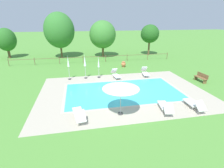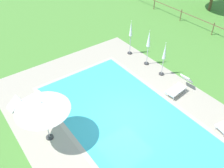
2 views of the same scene
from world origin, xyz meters
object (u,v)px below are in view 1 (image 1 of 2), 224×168
at_px(sun_lounger_north_far, 165,106).
at_px(tree_east_mid, 150,34).
at_px(sun_lounger_north_near_steps, 116,74).
at_px(tree_far_west, 6,40).
at_px(patio_umbrella_open_foreground, 121,85).
at_px(patio_umbrella_closed_row_centre, 68,64).
at_px(terracotta_urn_near_fence, 123,64).
at_px(patio_umbrella_closed_row_mid_west, 85,63).
at_px(patio_umbrella_closed_row_west, 99,65).
at_px(tree_centre, 59,30).
at_px(sun_lounger_north_end, 79,113).
at_px(wooden_bench_lawn_side, 201,77).
at_px(tree_west_mid, 103,35).
at_px(sun_lounger_south_near_corner, 145,72).
at_px(sun_lounger_north_mid, 194,104).

relative_size(sun_lounger_north_far, tree_east_mid, 0.39).
height_order(sun_lounger_north_near_steps, tree_far_west, tree_far_west).
distance_m(patio_umbrella_open_foreground, patio_umbrella_closed_row_centre, 8.75).
bearing_deg(terracotta_urn_near_fence, patio_umbrella_closed_row_mid_west, -144.60).
bearing_deg(patio_umbrella_closed_row_west, tree_centre, 112.65).
relative_size(patio_umbrella_open_foreground, tree_far_west, 0.51).
bearing_deg(tree_east_mid, sun_lounger_north_end, -123.86).
bearing_deg(sun_lounger_north_end, sun_lounger_north_far, -2.04).
relative_size(wooden_bench_lawn_side, tree_west_mid, 0.26).
distance_m(patio_umbrella_closed_row_west, patio_umbrella_closed_row_centre, 3.16).
distance_m(sun_lounger_south_near_corner, tree_west_mid, 12.03).
height_order(patio_umbrella_closed_row_mid_west, tree_far_west, tree_far_west).
relative_size(sun_lounger_north_near_steps, tree_west_mid, 0.33).
bearing_deg(patio_umbrella_closed_row_mid_west, sun_lounger_south_near_corner, -3.45).
relative_size(patio_umbrella_closed_row_mid_west, tree_far_west, 0.53).
bearing_deg(terracotta_urn_near_fence, wooden_bench_lawn_side, -48.09).
relative_size(sun_lounger_north_near_steps, sun_lounger_north_end, 0.94).
xyz_separation_m(patio_umbrella_closed_row_west, tree_east_mid, (10.28, 10.82, 2.19)).
xyz_separation_m(tree_west_mid, tree_east_mid, (8.22, 0.04, -0.02)).
distance_m(patio_umbrella_open_foreground, patio_umbrella_closed_row_west, 8.01).
distance_m(sun_lounger_south_near_corner, patio_umbrella_closed_row_west, 5.35).
bearing_deg(tree_west_mid, tree_centre, 175.06).
xyz_separation_m(sun_lounger_north_far, sun_lounger_south_near_corner, (1.60, 7.80, 0.01)).
bearing_deg(sun_lounger_north_mid, tree_east_mid, 76.88).
distance_m(sun_lounger_south_near_corner, terracotta_urn_near_fence, 4.37).
bearing_deg(patio_umbrella_open_foreground, patio_umbrella_closed_row_west, 93.33).
relative_size(patio_umbrella_closed_row_west, tree_centre, 0.32).
relative_size(sun_lounger_north_end, patio_umbrella_closed_row_west, 0.90).
bearing_deg(sun_lounger_north_near_steps, tree_far_west, 138.45).
bearing_deg(sun_lounger_north_near_steps, patio_umbrella_closed_row_mid_west, 171.67).
height_order(patio_umbrella_closed_row_west, patio_umbrella_closed_row_centre, patio_umbrella_closed_row_centre).
bearing_deg(sun_lounger_north_mid, sun_lounger_north_near_steps, 117.50).
distance_m(sun_lounger_north_end, tree_east_mid, 22.84).
height_order(sun_lounger_north_end, sun_lounger_south_near_corner, sun_lounger_south_near_corner).
relative_size(sun_lounger_north_mid, patio_umbrella_closed_row_mid_west, 0.80).
xyz_separation_m(wooden_bench_lawn_side, tree_west_mid, (-8.11, 14.10, 3.19)).
height_order(patio_umbrella_closed_row_centre, terracotta_urn_near_fence, patio_umbrella_closed_row_centre).
xyz_separation_m(sun_lounger_north_mid, terracotta_urn_near_fence, (-2.05, 11.96, 0.02)).
distance_m(patio_umbrella_closed_row_west, tree_far_west, 18.50).
relative_size(sun_lounger_north_near_steps, patio_umbrella_closed_row_mid_west, 0.77).
height_order(terracotta_urn_near_fence, tree_centre, tree_centre).
relative_size(sun_lounger_south_near_corner, patio_umbrella_closed_row_west, 0.85).
height_order(sun_lounger_north_end, wooden_bench_lawn_side, wooden_bench_lawn_side).
height_order(patio_umbrella_open_foreground, wooden_bench_lawn_side, patio_umbrella_open_foreground).
bearing_deg(patio_umbrella_closed_row_mid_west, sun_lounger_north_mid, -48.46).
xyz_separation_m(patio_umbrella_closed_row_centre, tree_west_mid, (5.21, 10.79, 2.00)).
xyz_separation_m(sun_lounger_north_mid, tree_centre, (-10.59, 19.56, 4.00)).
distance_m(sun_lounger_north_end, tree_centre, 19.87).
height_order(sun_lounger_north_end, terracotta_urn_near_fence, sun_lounger_north_end).
bearing_deg(sun_lounger_north_end, patio_umbrella_closed_row_mid_west, 83.82).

